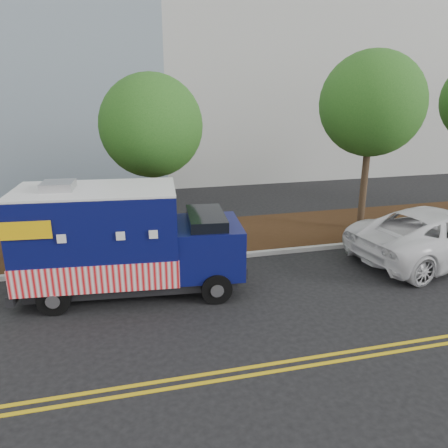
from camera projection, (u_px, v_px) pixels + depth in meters
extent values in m
plane|color=black|center=(152.00, 285.00, 12.77)|extent=(120.00, 120.00, 0.00)
cube|color=#9E9E99|center=(148.00, 264.00, 14.04)|extent=(120.00, 0.18, 0.15)
cube|color=#301C0D|center=(144.00, 242.00, 15.98)|extent=(120.00, 4.00, 0.15)
cube|color=gold|center=(173.00, 379.00, 8.66)|extent=(120.00, 0.10, 0.01)
cube|color=gold|center=(175.00, 388.00, 8.43)|extent=(120.00, 0.10, 0.01)
cylinder|color=#38281C|center=(155.00, 198.00, 15.68)|extent=(0.26, 0.26, 3.36)
sphere|color=#215919|center=(151.00, 126.00, 14.89)|extent=(3.53, 3.53, 3.53)
cylinder|color=#38281C|center=(364.00, 183.00, 16.72)|extent=(0.26, 0.26, 3.96)
sphere|color=#215919|center=(372.00, 104.00, 15.83)|extent=(3.80, 3.80, 3.80)
cube|color=black|center=(135.00, 278.00, 12.25)|extent=(5.69, 2.41, 0.28)
cube|color=#0A0F4C|center=(98.00, 233.00, 11.71)|extent=(4.35, 2.67, 2.37)
cube|color=red|center=(101.00, 262.00, 11.97)|extent=(4.40, 2.73, 0.74)
cube|color=white|center=(94.00, 190.00, 11.34)|extent=(4.35, 2.67, 0.06)
cube|color=#B7B7BA|center=(58.00, 186.00, 11.18)|extent=(0.86, 0.86, 0.22)
cube|color=#0A0F4C|center=(208.00, 246.00, 12.29)|extent=(1.98, 2.29, 1.38)
cube|color=black|center=(206.00, 224.00, 12.08)|extent=(1.17, 2.01, 0.64)
cube|color=black|center=(240.00, 260.00, 12.56)|extent=(0.27, 1.97, 0.30)
cube|color=black|center=(22.00, 283.00, 11.82)|extent=(0.40, 2.23, 0.28)
cube|color=#B7B7BA|center=(16.00, 235.00, 11.40)|extent=(0.21, 1.77, 1.88)
cube|color=#B7B7BA|center=(114.00, 218.00, 12.84)|extent=(1.77, 0.21, 1.09)
cube|color=yellow|center=(25.00, 231.00, 10.23)|extent=(1.18, 0.14, 0.44)
cube|color=yellow|center=(48.00, 205.00, 12.44)|extent=(1.18, 0.14, 0.44)
cylinder|color=black|center=(216.00, 288.00, 11.61)|extent=(0.85, 0.36, 0.83)
cylinder|color=black|center=(208.00, 260.00, 13.50)|extent=(0.85, 0.36, 0.83)
cylinder|color=black|center=(54.00, 299.00, 11.03)|extent=(0.85, 0.36, 0.83)
cylinder|color=black|center=(69.00, 268.00, 12.92)|extent=(0.85, 0.36, 0.83)
imported|color=white|center=(440.00, 235.00, 14.38)|extent=(6.64, 3.93, 1.73)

